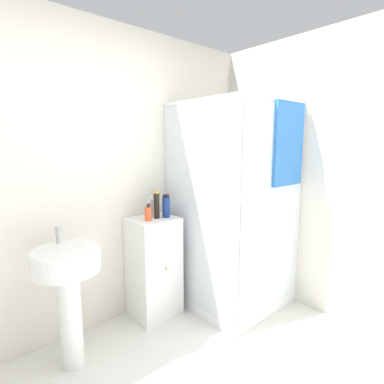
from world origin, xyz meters
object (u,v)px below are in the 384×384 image
object	(u,v)px
sink	(68,282)
shampoo_bottle_blue	(166,206)
shampoo_bottle_tall_black	(157,205)
lotion_bottle_white	(151,208)
soap_dispenser	(148,214)

from	to	relation	value
sink	shampoo_bottle_blue	world-z (taller)	shampoo_bottle_blue
shampoo_bottle_tall_black	shampoo_bottle_blue	size ratio (longest dim) A/B	1.20
shampoo_bottle_tall_black	lotion_bottle_white	xyz separation A→B (m)	(-0.01, 0.08, -0.04)
shampoo_bottle_tall_black	lotion_bottle_white	bearing A→B (deg)	93.48
shampoo_bottle_tall_black	soap_dispenser	bearing A→B (deg)	-168.93
shampoo_bottle_tall_black	shampoo_bottle_blue	xyz separation A→B (m)	(0.09, -0.02, -0.02)
sink	lotion_bottle_white	xyz separation A→B (m)	(0.81, 0.21, 0.35)
soap_dispenser	lotion_bottle_white	world-z (taller)	lotion_bottle_white
soap_dispenser	shampoo_bottle_blue	xyz separation A→B (m)	(0.19, -0.00, 0.04)
soap_dispenser	shampoo_bottle_blue	world-z (taller)	shampoo_bottle_blue
lotion_bottle_white	sink	bearing A→B (deg)	-165.31
sink	shampoo_bottle_blue	size ratio (longest dim) A/B	4.89
soap_dispenser	shampoo_bottle_tall_black	size ratio (longest dim) A/B	0.61
sink	shampoo_bottle_tall_black	xyz separation A→B (m)	(0.82, 0.13, 0.39)
shampoo_bottle_blue	lotion_bottle_white	world-z (taller)	shampoo_bottle_blue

